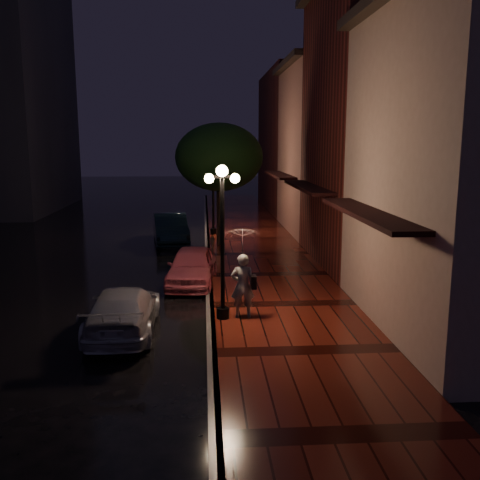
% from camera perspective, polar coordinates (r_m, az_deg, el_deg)
% --- Properties ---
extents(ground, '(120.00, 120.00, 0.00)m').
position_cam_1_polar(ground, '(20.14, -3.35, -4.16)').
color(ground, black).
rests_on(ground, ground).
extents(sidewalk, '(4.50, 60.00, 0.15)m').
position_cam_1_polar(sidewalk, '(20.27, 3.04, -3.84)').
color(sidewalk, '#43120B').
rests_on(sidewalk, ground).
extents(curb, '(0.25, 60.00, 0.15)m').
position_cam_1_polar(curb, '(20.12, -3.35, -3.95)').
color(curb, '#595451').
rests_on(curb, ground).
extents(storefront_near, '(5.00, 8.00, 8.50)m').
position_cam_1_polar(storefront_near, '(15.29, 24.16, 6.44)').
color(storefront_near, gray).
rests_on(storefront_near, ground).
extents(storefront_mid, '(5.00, 8.00, 11.00)m').
position_cam_1_polar(storefront_mid, '(22.65, 14.79, 11.20)').
color(storefront_mid, '#511914').
rests_on(storefront_mid, ground).
extents(storefront_far, '(5.00, 8.00, 9.00)m').
position_cam_1_polar(storefront_far, '(30.35, 9.86, 9.23)').
color(storefront_far, '#8C5951').
rests_on(storefront_far, ground).
extents(storefront_extra, '(5.00, 12.00, 10.00)m').
position_cam_1_polar(storefront_extra, '(40.13, 6.47, 10.31)').
color(storefront_extra, '#511914').
rests_on(storefront_extra, ground).
extents(streetlamp_near, '(0.96, 0.36, 4.31)m').
position_cam_1_polar(streetlamp_near, '(14.71, -1.89, 0.75)').
color(streetlamp_near, black).
rests_on(streetlamp_near, sidewalk).
extents(streetlamp_far, '(0.96, 0.36, 4.31)m').
position_cam_1_polar(streetlamp_far, '(28.60, -2.89, 5.49)').
color(streetlamp_far, black).
rests_on(streetlamp_far, sidewalk).
extents(street_tree, '(4.16, 4.16, 5.80)m').
position_cam_1_polar(street_tree, '(25.51, -2.21, 8.59)').
color(street_tree, black).
rests_on(street_tree, sidewalk).
extents(pink_car, '(1.98, 4.13, 1.36)m').
position_cam_1_polar(pink_car, '(19.24, -5.14, -2.79)').
color(pink_car, '#BF4E5F').
rests_on(pink_car, ground).
extents(navy_car, '(2.15, 4.72, 1.50)m').
position_cam_1_polar(navy_car, '(27.08, -7.42, 1.19)').
color(navy_car, black).
rests_on(navy_car, ground).
extents(silver_car, '(1.81, 4.34, 1.25)m').
position_cam_1_polar(silver_car, '(14.78, -12.36, -7.33)').
color(silver_car, '#A1A0A8').
rests_on(silver_car, ground).
extents(woman_with_umbrella, '(1.07, 1.09, 2.58)m').
position_cam_1_polar(woman_with_umbrella, '(14.94, 0.29, -2.00)').
color(woman_with_umbrella, white).
rests_on(woman_with_umbrella, sidewalk).
extents(parking_meter, '(0.15, 0.13, 1.36)m').
position_cam_1_polar(parking_meter, '(20.30, -2.97, -1.20)').
color(parking_meter, black).
rests_on(parking_meter, sidewalk).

